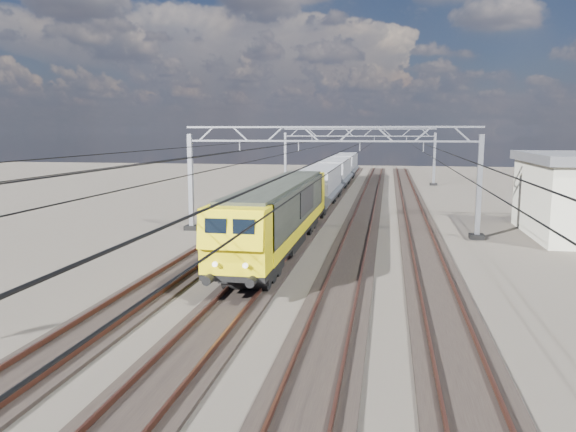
% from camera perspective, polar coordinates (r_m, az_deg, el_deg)
% --- Properties ---
extents(ground, '(160.00, 160.00, 0.00)m').
position_cam_1_polar(ground, '(33.57, 3.36, -3.07)').
color(ground, '#29241E').
rests_on(ground, ground).
extents(track_outer_west, '(2.60, 140.00, 0.30)m').
position_cam_1_polar(track_outer_west, '(34.75, -6.52, -2.58)').
color(track_outer_west, black).
rests_on(track_outer_west, ground).
extents(track_loco, '(2.60, 140.00, 0.30)m').
position_cam_1_polar(track_loco, '(33.84, -0.01, -2.83)').
color(track_loco, black).
rests_on(track_loco, ground).
extents(track_inner_east, '(2.60, 140.00, 0.30)m').
position_cam_1_polar(track_inner_east, '(33.38, 6.77, -3.05)').
color(track_inner_east, black).
rests_on(track_inner_east, ground).
extents(track_outer_east, '(2.60, 140.00, 0.30)m').
position_cam_1_polar(track_outer_east, '(33.40, 13.65, -3.23)').
color(track_outer_east, black).
rests_on(track_outer_east, ground).
extents(catenary_gantry_mid, '(19.90, 0.90, 7.11)m').
position_cam_1_polar(catenary_gantry_mid, '(36.96, 4.15, 4.12)').
color(catenary_gantry_mid, '#9A9EA8').
rests_on(catenary_gantry_mid, ground).
extents(catenary_gantry_far, '(19.90, 0.90, 7.11)m').
position_cam_1_polar(catenary_gantry_far, '(72.80, 7.15, 6.29)').
color(catenary_gantry_far, '#9A9EA8').
rests_on(catenary_gantry_far, ground).
extents(overhead_wires, '(12.03, 140.00, 0.53)m').
position_cam_1_polar(overhead_wires, '(40.84, 4.77, 7.13)').
color(overhead_wires, black).
rests_on(overhead_wires, ground).
extents(locomotive, '(2.76, 21.10, 3.62)m').
position_cam_1_polar(locomotive, '(31.19, -0.76, 0.39)').
color(locomotive, black).
rests_on(locomotive, ground).
extents(hopper_wagon_lead, '(3.38, 13.00, 3.25)m').
position_cam_1_polar(hopper_wagon_lead, '(48.58, 3.19, 3.23)').
color(hopper_wagon_lead, black).
rests_on(hopper_wagon_lead, ground).
extents(hopper_wagon_mid, '(3.38, 13.00, 3.25)m').
position_cam_1_polar(hopper_wagon_mid, '(62.65, 4.77, 4.42)').
color(hopper_wagon_mid, black).
rests_on(hopper_wagon_mid, ground).
extents(hopper_wagon_third, '(3.38, 13.00, 3.25)m').
position_cam_1_polar(hopper_wagon_third, '(76.77, 5.78, 5.18)').
color(hopper_wagon_third, black).
rests_on(hopper_wagon_third, ground).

